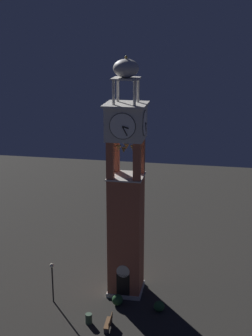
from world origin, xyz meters
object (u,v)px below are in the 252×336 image
(clock_tower, at_px, (126,201))
(trash_bin, at_px, (89,319))
(lamp_post, at_px, (52,275))
(park_bench, at_px, (109,323))

(clock_tower, height_order, trash_bin, clock_tower)
(trash_bin, bearing_deg, lamp_post, 146.67)
(lamp_post, bearing_deg, clock_tower, 26.75)
(clock_tower, bearing_deg, park_bench, -92.84)
(park_bench, height_order, lamp_post, lamp_post)
(trash_bin, bearing_deg, park_bench, -11.22)
(park_bench, distance_m, trash_bin, 1.69)
(clock_tower, bearing_deg, lamp_post, -153.25)
(park_bench, relative_size, trash_bin, 2.02)
(park_bench, xyz_separation_m, lamp_post, (-5.30, 2.73, 1.97))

